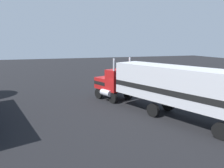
% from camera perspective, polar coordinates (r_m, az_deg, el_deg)
% --- Properties ---
extents(ground_plane, '(120.00, 120.00, 0.00)m').
position_cam_1_polar(ground_plane, '(21.23, 1.69, -4.54)').
color(ground_plane, black).
extents(lane_stripe_near, '(4.12, 1.86, 0.01)m').
position_cam_1_polar(lane_stripe_near, '(20.83, 12.82, -5.14)').
color(lane_stripe_near, silver).
rests_on(lane_stripe_near, ground_plane).
extents(lane_stripe_mid, '(4.15, 1.77, 0.01)m').
position_cam_1_polar(lane_stripe_mid, '(24.66, 13.91, -2.55)').
color(lane_stripe_mid, silver).
rests_on(lane_stripe_mid, ground_plane).
extents(semi_truck, '(13.96, 8.02, 4.50)m').
position_cam_1_polar(semi_truck, '(17.11, 13.89, -0.16)').
color(semi_truck, '#B21919').
rests_on(semi_truck, ground_plane).
extents(person_bystander, '(0.44, 0.47, 1.63)m').
position_cam_1_polar(person_bystander, '(19.73, 19.10, -3.77)').
color(person_bystander, black).
rests_on(person_bystander, ground_plane).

